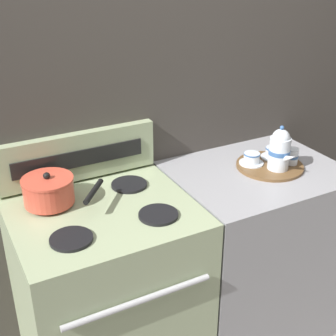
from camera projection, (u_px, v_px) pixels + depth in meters
The scene contains 10 objects.
wall_back at pixel (155, 126), 2.22m from camera, with size 6.00×0.05×2.20m.
stove at pixel (110, 300), 2.06m from camera, with size 0.73×0.66×0.94m.
control_panel at pixel (78, 156), 2.04m from camera, with size 0.71×0.05×0.21m.
side_counter at pixel (250, 252), 2.39m from camera, with size 0.79×0.63×0.93m.
saucepan at pixel (49, 190), 1.87m from camera, with size 0.32×0.30×0.13m.
serving_tray at pixel (269, 165), 2.21m from camera, with size 0.31×0.31×0.01m.
teapot at pixel (280, 149), 2.12m from camera, with size 0.10×0.16×0.21m.
teacup_left at pixel (273, 153), 2.26m from camera, with size 0.12×0.12×0.05m.
teacup_right at pixel (252, 158), 2.20m from camera, with size 0.12×0.12×0.05m.
creamer_jug at pixel (292, 156), 2.20m from camera, with size 0.06×0.06×0.08m.
Camera 1 is at (-0.92, -1.53, 1.90)m, focal length 50.00 mm.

